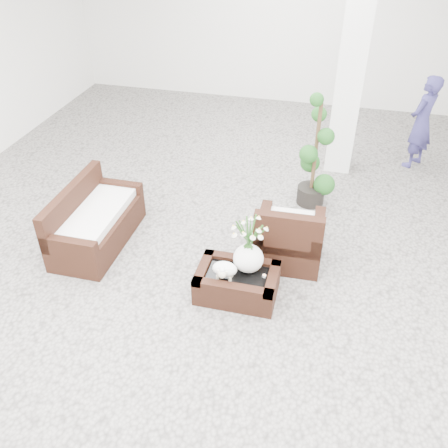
% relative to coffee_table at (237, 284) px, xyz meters
% --- Properties ---
extents(ground, '(11.00, 11.00, 0.00)m').
position_rel_coffee_table_xyz_m(ground, '(-0.27, 0.57, -0.16)').
color(ground, gray).
rests_on(ground, ground).
extents(column, '(0.40, 0.40, 3.50)m').
position_rel_coffee_table_xyz_m(column, '(0.93, 3.37, 1.59)').
color(column, white).
rests_on(column, ground).
extents(coffee_table, '(0.90, 0.60, 0.31)m').
position_rel_coffee_table_xyz_m(coffee_table, '(0.00, 0.00, 0.00)').
color(coffee_table, black).
rests_on(coffee_table, ground).
extents(sheep_figurine, '(0.28, 0.23, 0.21)m').
position_rel_coffee_table_xyz_m(sheep_figurine, '(-0.12, -0.10, 0.26)').
color(sheep_figurine, white).
rests_on(sheep_figurine, coffee_table).
extents(planter_narcissus, '(0.44, 0.44, 0.80)m').
position_rel_coffee_table_xyz_m(planter_narcissus, '(0.10, 0.10, 0.56)').
color(planter_narcissus, white).
rests_on(planter_narcissus, coffee_table).
extents(tealight, '(0.04, 0.04, 0.03)m').
position_rel_coffee_table_xyz_m(tealight, '(0.30, 0.02, 0.17)').
color(tealight, white).
rests_on(tealight, coffee_table).
extents(armchair, '(0.82, 0.79, 0.85)m').
position_rel_coffee_table_xyz_m(armchair, '(0.47, 0.80, 0.27)').
color(armchair, black).
rests_on(armchair, ground).
extents(loveseat, '(0.71, 1.47, 0.78)m').
position_rel_coffee_table_xyz_m(loveseat, '(-1.97, 0.53, 0.24)').
color(loveseat, black).
rests_on(loveseat, ground).
extents(topiary, '(0.44, 0.44, 1.64)m').
position_rel_coffee_table_xyz_m(topiary, '(0.61, 2.16, 0.66)').
color(topiary, '#184616').
rests_on(topiary, ground).
extents(shopper, '(0.61, 0.66, 1.50)m').
position_rel_coffee_table_xyz_m(shopper, '(2.13, 3.75, 0.59)').
color(shopper, navy).
rests_on(shopper, ground).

